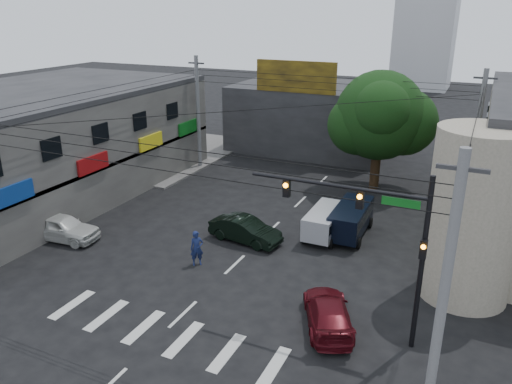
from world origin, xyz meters
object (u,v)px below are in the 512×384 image
Objects in this scene: traffic_officer at (197,248)px; utility_pole_far_right at (476,141)px; white_compact at (62,227)px; street_tree at (380,116)px; silver_minivan at (325,223)px; maroon_sedan at (328,312)px; navy_van at (351,221)px; utility_pole_far_left at (198,113)px; traffic_gantry at (380,229)px; dark_sedan at (245,230)px; utility_pole_near_right at (444,295)px.

utility_pole_far_right is at bearing 10.16° from traffic_officer.
traffic_officer reaches higher than white_compact.
silver_minivan is at bearing -94.65° from street_tree.
traffic_officer is (-7.83, 2.29, 0.30)m from maroon_sedan.
white_compact is 16.88m from navy_van.
traffic_officer is (8.70, -14.80, -3.65)m from utility_pole_far_left.
dark_sedan is at bearing 145.99° from traffic_gantry.
navy_van is at bearing -27.54° from utility_pole_far_left.
utility_pole_far_left is 1.92× the size of maroon_sedan.
navy_van is (-5.96, -7.84, -3.69)m from utility_pole_far_right.
silver_minivan is (-7.29, 11.81, -3.76)m from utility_pole_near_right.
traffic_officer is at bearing 140.31° from silver_minivan.
utility_pole_far_right is at bearing 90.00° from utility_pole_near_right.
utility_pole_far_right reaches higher than street_tree.
maroon_sedan is (-4.47, -17.09, -3.96)m from utility_pole_far_right.
traffic_gantry is 1.57× the size of navy_van.
utility_pole_near_right is 2.01× the size of navy_van.
traffic_gantry is 1.51× the size of maroon_sedan.
traffic_officer is at bearing 171.39° from dark_sedan.
utility_pole_far_left is at bearing -176.05° from street_tree.
traffic_officer is (-1.06, -3.58, 0.24)m from dark_sedan.
utility_pole_near_right reaches higher than navy_van.
navy_van is (-3.29, 9.16, -3.92)m from traffic_gantry.
dark_sedan reaches higher than maroon_sedan.
navy_van is (5.28, 3.38, 0.20)m from dark_sedan.
utility_pole_far_right is 18.10m from maroon_sedan.
dark_sedan is 0.96× the size of white_compact.
utility_pole_near_right is 14.04m from traffic_officer.
utility_pole_far_left is 15.97m from white_compact.
maroon_sedan is (16.53, -17.09, -3.96)m from utility_pole_far_left.
utility_pole_far_right reaches higher than maroon_sedan.
traffic_gantry is 0.78× the size of utility_pole_far_right.
utility_pole_far_left is at bearing 180.00° from utility_pole_far_right.
traffic_gantry is at bearing -78.01° from street_tree.
traffic_officer is (8.70, 0.70, 0.18)m from white_compact.
silver_minivan is at bearing -32.36° from utility_pole_far_left.
white_compact is at bearing -143.57° from utility_pole_far_right.
dark_sedan is 0.94× the size of maroon_sedan.
dark_sedan is (-8.56, 5.78, -4.12)m from traffic_gantry.
traffic_officer is at bearing -59.55° from utility_pole_far_left.
traffic_gantry is at bearing -151.33° from silver_minivan.
traffic_officer is at bearing 155.14° from utility_pole_near_right.
silver_minivan is 2.07× the size of traffic_officer.
white_compact is at bearing -90.00° from utility_pole_far_left.
utility_pole_far_right is at bearing -37.15° from dark_sedan.
silver_minivan is at bearing -129.99° from utility_pole_far_right.
utility_pole_far_right reaches higher than silver_minivan.
traffic_gantry is 4.41m from utility_pole_near_right.
traffic_gantry is 10.61m from traffic_officer.
street_tree is at bearing 106.82° from utility_pole_near_right.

